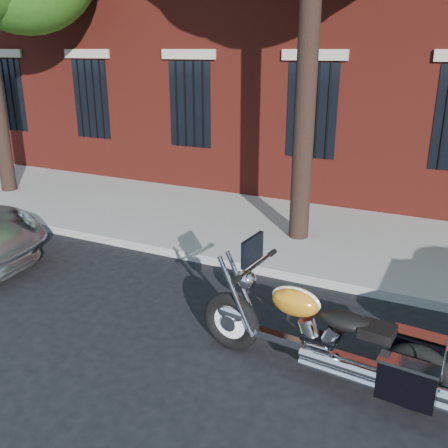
% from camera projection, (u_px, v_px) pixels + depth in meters
% --- Properties ---
extents(ground, '(120.00, 120.00, 0.00)m').
position_uv_depth(ground, '(201.00, 305.00, 7.13)').
color(ground, black).
rests_on(ground, ground).
extents(curb, '(40.00, 0.16, 0.15)m').
position_uv_depth(curb, '(241.00, 265.00, 8.28)').
color(curb, gray).
rests_on(curb, ground).
extents(sidewalk, '(40.00, 3.60, 0.15)m').
position_uv_depth(sidewalk, '(279.00, 230.00, 9.87)').
color(sidewalk, gray).
rests_on(sidewalk, ground).
extents(motorcycle, '(2.96, 1.00, 1.51)m').
position_uv_depth(motorcycle, '(328.00, 341.00, 5.34)').
color(motorcycle, black).
rests_on(motorcycle, ground).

